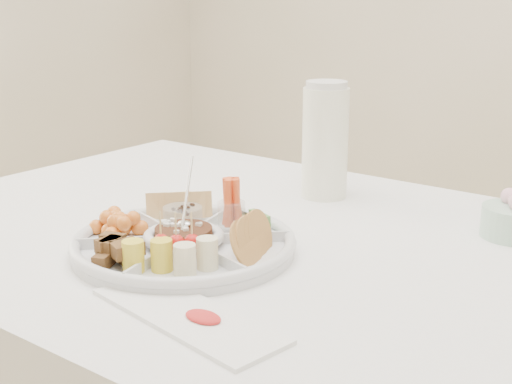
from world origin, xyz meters
The scene contains 11 objects.
party_tray centered at (-0.06, -0.15, 0.78)m, with size 0.38×0.38×0.04m, color silver.
bean_dip centered at (-0.06, -0.15, 0.79)m, with size 0.10×0.10×0.04m, color black.
tortillas centered at (0.07, -0.12, 0.80)m, with size 0.10×0.10×0.06m, color olive, non-canonical shape.
carrot_cucumber centered at (-0.02, -0.03, 0.82)m, with size 0.10×0.10×0.09m, color #F95926, non-canonical shape.
pita_raisins centered at (-0.15, -0.06, 0.80)m, with size 0.10×0.10×0.06m, color #DAB97B, non-canonical shape.
cherries centered at (-0.18, -0.18, 0.79)m, with size 0.12×0.12×0.05m, color orange, non-canonical shape.
granola_chunks centered at (-0.09, -0.28, 0.79)m, with size 0.10×0.10×0.05m, color #3A2611, non-canonical shape.
banana_tomato centered at (0.03, -0.25, 0.82)m, with size 0.11×0.11×0.09m, color #F0D561, non-canonical shape.
cup_stack centered at (-0.06, 0.32, 0.87)m, with size 0.08×0.08×0.22m, color beige.
thermos centered at (-0.05, 0.29, 0.89)m, with size 0.10×0.10×0.26m, color white.
placemat centered at (0.12, -0.33, 0.76)m, with size 0.32×0.11×0.01m, color silver.
Camera 1 is at (0.74, -0.99, 1.20)m, focal length 50.00 mm.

